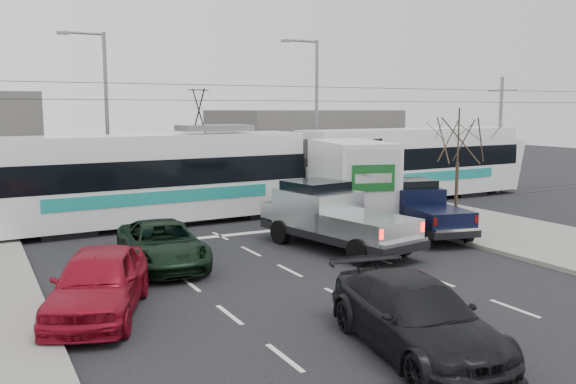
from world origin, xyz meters
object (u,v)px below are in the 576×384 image
street_lamp_far (103,109)px  tram (297,169)px  box_truck (347,183)px  dark_car (416,317)px  street_lamp_near (314,109)px  red_car (99,282)px  traffic_signal (379,160)px  green_car (162,244)px  silver_pickup (330,216)px  bare_tree (458,141)px  navy_pickup (419,209)px

street_lamp_far → tram: (8.26, -5.96, -3.00)m
box_truck → dark_car: (-6.70, -12.89, -1.07)m
street_lamp_far → dark_car: size_ratio=1.69×
street_lamp_near → red_car: 22.12m
traffic_signal → street_lamp_far: street_lamp_far is taller
box_truck → green_car: (-9.40, -3.38, -1.12)m
box_truck → silver_pickup: bearing=-116.0°
bare_tree → dark_car: size_ratio=0.94×
navy_pickup → green_car: navy_pickup is taller
red_car → navy_pickup: bearing=38.6°
silver_pickup → green_car: size_ratio=1.33×
traffic_signal → silver_pickup: traffic_signal is taller
street_lamp_far → dark_car: bearing=-85.6°
bare_tree → tram: (-3.53, 7.54, -1.68)m
tram → street_lamp_far: bearing=141.1°
bare_tree → tram: 8.50m
bare_tree → street_lamp_near: bearing=91.4°
tram → green_car: tram is taller
street_lamp_far → box_truck: 13.61m
green_car → box_truck: bearing=25.4°
tram → box_truck: size_ratio=3.73×
bare_tree → navy_pickup: 3.38m
bare_tree → navy_pickup: (-2.03, -0.07, -2.70)m
navy_pickup → silver_pickup: bearing=-165.0°
tram → green_car: (-9.17, -7.54, -1.39)m
street_lamp_near → navy_pickup: (-1.75, -11.57, -4.02)m
bare_tree → box_truck: (-3.30, 3.38, -1.95)m
street_lamp_far → box_truck: bearing=-50.0°
green_car → dark_car: 9.89m
traffic_signal → street_lamp_near: street_lamp_near is taller
tram → navy_pickup: 7.83m
traffic_signal → green_car: size_ratio=0.69×
green_car → red_car: red_car is taller
street_lamp_near → green_car: bearing=-137.2°
street_lamp_far → traffic_signal: bearing=-41.7°
navy_pickup → red_car: (-13.44, -3.93, -0.24)m
red_car → green_car: bearing=77.6°
tram → green_car: size_ratio=5.63×
traffic_signal → street_lamp_near: (0.84, 7.50, 2.37)m
street_lamp_far → green_car: (-0.91, -13.50, -4.39)m
navy_pickup → dark_car: bearing=-118.4°
street_lamp_far → silver_pickup: street_lamp_far is taller
street_lamp_far → street_lamp_near: bearing=-9.9°
silver_pickup → red_car: 9.77m
street_lamp_near → silver_pickup: street_lamp_near is taller
bare_tree → street_lamp_far: street_lamp_far is taller
traffic_signal → silver_pickup: (-5.30, -4.32, -1.54)m
street_lamp_far → navy_pickup: size_ratio=1.62×
traffic_signal → silver_pickup: size_ratio=0.52×
street_lamp_far → navy_pickup: (9.75, -13.57, -4.02)m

